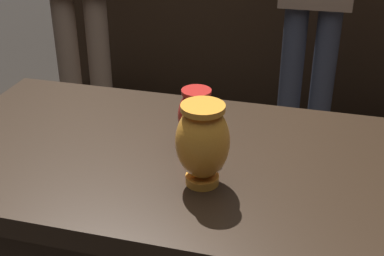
% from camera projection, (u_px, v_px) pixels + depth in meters
% --- Properties ---
extents(back_display_shelf, '(2.60, 0.40, 0.99)m').
position_uv_depth(back_display_shelf, '(281.00, 21.00, 3.25)').
color(back_display_shelf, black).
rests_on(back_display_shelf, ground_plane).
extents(vase_centerpiece, '(0.11, 0.11, 0.18)m').
position_uv_depth(vase_centerpiece, '(203.00, 142.00, 1.08)').
color(vase_centerpiece, orange).
rests_on(vase_centerpiece, display_plinth).
extents(vase_tall_behind, '(0.09, 0.09, 0.14)m').
position_uv_depth(vase_tall_behind, '(196.00, 116.00, 1.23)').
color(vase_tall_behind, red).
rests_on(vase_tall_behind, display_plinth).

